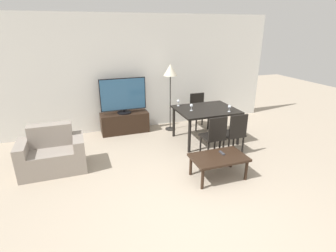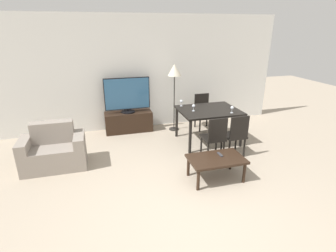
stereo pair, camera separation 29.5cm
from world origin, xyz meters
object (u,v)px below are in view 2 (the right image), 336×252
wine_glass_center (181,102)px  tv_stand (129,122)px  dining_table (208,113)px  floor_lamp (174,74)px  dining_chair_near (215,136)px  dining_chair_near_right (236,134)px  tv (127,95)px  armchair (54,152)px  wine_glass_right (232,108)px  remote_primary (220,154)px  wine_glass_left (194,106)px  coffee_table (216,161)px  dining_chair_far (203,110)px

wine_glass_center → tv_stand: bearing=148.9°
dining_table → floor_lamp: floor_lamp is taller
tv_stand → dining_chair_near: bearing=-54.0°
tv_stand → dining_chair_near_right: dining_chair_near_right is taller
tv → dining_chair_near: (1.38, -1.89, -0.43)m
armchair → tv_stand: 2.06m
armchair → wine_glass_center: wine_glass_center is taller
wine_glass_right → remote_primary: bearing=-125.7°
wine_glass_left → floor_lamp: bearing=99.5°
coffee_table → dining_chair_near_right: bearing=42.7°
dining_chair_far → tv: bearing=171.7°
tv_stand → armchair: bearing=-137.8°
armchair → dining_chair_far: 3.53m
dining_chair_near → dining_table: bearing=74.7°
dining_chair_far → wine_glass_right: (0.14, -1.16, 0.37)m
tv_stand → wine_glass_center: 1.43m
floor_lamp → wine_glass_left: 1.06m
floor_lamp → wine_glass_left: floor_lamp is taller
tv_stand → coffee_table: (1.10, -2.56, 0.10)m
dining_table → floor_lamp: bearing=119.7°
wine_glass_center → floor_lamp: bearing=92.5°
tv → floor_lamp: size_ratio=0.66×
wine_glass_center → coffee_table: bearing=-90.4°
tv_stand → dining_chair_near: 2.35m
dining_chair_far → dining_chair_near_right: bearing=-90.0°
coffee_table → dining_chair_far: size_ratio=1.06×
armchair → wine_glass_right: bearing=-0.8°
dining_chair_near_right → floor_lamp: 2.06m
dining_table → armchair: bearing=-174.5°
coffee_table → dining_chair_far: bearing=72.6°
tv → dining_chair_far: tv is taller
dining_table → dining_chair_near_right: bearing=-74.7°
tv → remote_primary: (1.20, -2.48, -0.50)m
dining_table → floor_lamp: (-0.50, 0.89, 0.73)m
armchair → dining_chair_near_right: size_ratio=1.27×
dining_chair_near_right → wine_glass_left: (-0.58, 0.80, 0.37)m
dining_chair_near → wine_glass_center: 1.30m
dining_chair_near_right → dining_chair_far: bearing=90.0°
dining_chair_far → dining_chair_near_right: 1.63m
wine_glass_center → dining_table: bearing=-40.2°
dining_chair_near → wine_glass_left: size_ratio=5.88×
floor_lamp → remote_primary: (0.11, -2.28, -0.98)m
dining_chair_far → wine_glass_left: size_ratio=5.88×
armchair → coffee_table: (2.63, -1.18, 0.04)m
tv_stand → floor_lamp: (1.09, -0.20, 1.14)m
dining_chair_far → remote_primary: bearing=-105.6°
tv_stand → wine_glass_center: size_ratio=7.67×
tv_stand → dining_table: dining_table is taller
tv → dining_chair_far: (1.82, -0.26, -0.43)m
floor_lamp → remote_primary: floor_lamp is taller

